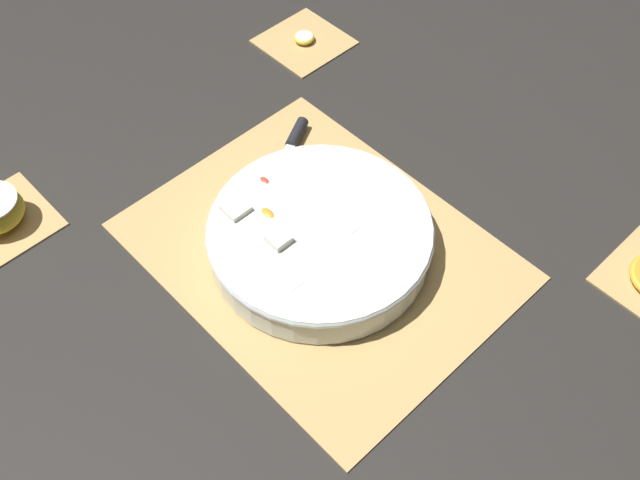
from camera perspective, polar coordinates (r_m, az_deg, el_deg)
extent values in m
plane|color=black|center=(1.02, 0.00, -0.90)|extent=(6.00, 6.00, 0.00)
cube|color=tan|center=(1.02, 0.00, -0.80)|extent=(0.49, 0.38, 0.01)
cube|color=#3D2D19|center=(0.95, 7.67, -7.14)|extent=(0.01, 0.37, 0.00)
cube|color=#3D2D19|center=(0.97, 4.99, -4.92)|extent=(0.01, 0.37, 0.00)
cube|color=#3D2D19|center=(0.99, 2.43, -2.78)|extent=(0.01, 0.37, 0.00)
cube|color=#3D2D19|center=(1.02, 0.00, -0.74)|extent=(0.01, 0.37, 0.00)
cube|color=#3D2D19|center=(1.04, -2.31, 1.21)|extent=(0.01, 0.37, 0.00)
cube|color=#3D2D19|center=(1.07, -4.49, 3.05)|extent=(0.01, 0.37, 0.00)
cube|color=#3D2D19|center=(1.11, -6.56, 4.78)|extent=(0.01, 0.37, 0.00)
cube|color=tan|center=(1.33, -1.22, 14.90)|extent=(0.13, 0.13, 0.01)
cube|color=#3D2D19|center=(1.32, -0.53, 14.53)|extent=(0.00, 0.13, 0.00)
cube|color=#3D2D19|center=(1.35, -1.89, 15.38)|extent=(0.00, 0.13, 0.00)
cube|color=tan|center=(1.14, -23.13, 1.26)|extent=(0.13, 0.13, 0.01)
cube|color=#3D2D19|center=(1.12, -22.63, 0.67)|extent=(0.00, 0.13, 0.00)
cylinder|color=silver|center=(0.99, 0.00, 0.18)|extent=(0.30, 0.30, 0.05)
torus|color=silver|center=(0.98, 0.00, 0.83)|extent=(0.30, 0.30, 0.01)
cylinder|color=#F7EFC6|center=(0.96, -3.85, -3.20)|extent=(0.03, 0.03, 0.01)
cylinder|color=#F7EFC6|center=(0.99, -4.75, -1.63)|extent=(0.03, 0.03, 0.01)
cylinder|color=#F7EFC6|center=(0.96, 5.00, -3.87)|extent=(0.03, 0.03, 0.01)
cylinder|color=#F7EFC6|center=(0.99, 5.03, -0.73)|extent=(0.03, 0.03, 0.01)
cylinder|color=#F7EFC6|center=(1.01, -1.72, 1.59)|extent=(0.03, 0.03, 0.01)
cylinder|color=#F7EFC6|center=(1.05, -4.14, 3.64)|extent=(0.03, 0.03, 0.01)
cube|color=#EFEACC|center=(1.01, 6.65, 1.84)|extent=(0.03, 0.03, 0.03)
cube|color=#EFEACC|center=(0.99, 2.07, 0.62)|extent=(0.03, 0.03, 0.03)
cube|color=#EFEACC|center=(1.00, -6.38, 2.00)|extent=(0.03, 0.03, 0.03)
cube|color=#EFEACC|center=(0.93, -2.14, -3.47)|extent=(0.03, 0.03, 0.03)
cube|color=#EFEACC|center=(1.04, 3.17, 3.91)|extent=(0.03, 0.03, 0.03)
cube|color=#EFEACC|center=(1.02, 4.53, 1.66)|extent=(0.02, 0.02, 0.02)
cube|color=#EFEACC|center=(0.98, -0.63, 0.02)|extent=(0.02, 0.02, 0.02)
cube|color=#EFEACC|center=(1.03, -1.18, 3.15)|extent=(0.03, 0.03, 0.03)
cube|color=#EFEACC|center=(1.06, -2.14, 4.92)|extent=(0.03, 0.03, 0.03)
cube|color=#EFEACC|center=(0.96, -3.15, -0.22)|extent=(0.03, 0.03, 0.03)
ellipsoid|color=red|center=(1.03, -2.49, 3.89)|extent=(0.02, 0.01, 0.01)
ellipsoid|color=orange|center=(0.96, -5.44, -1.67)|extent=(0.03, 0.02, 0.01)
ellipsoid|color=orange|center=(0.93, 3.02, -3.59)|extent=(0.02, 0.01, 0.01)
ellipsoid|color=orange|center=(0.99, -3.98, 1.90)|extent=(0.03, 0.02, 0.01)
ellipsoid|color=red|center=(1.05, -0.45, 5.08)|extent=(0.03, 0.02, 0.01)
ellipsoid|color=red|center=(0.97, 6.02, -1.53)|extent=(0.03, 0.02, 0.01)
ellipsoid|color=red|center=(1.03, -4.27, 4.37)|extent=(0.02, 0.01, 0.01)
ellipsoid|color=orange|center=(1.02, -3.74, 2.85)|extent=(0.04, 0.02, 0.02)
ellipsoid|color=orange|center=(1.06, -0.09, 3.63)|extent=(0.03, 0.02, 0.01)
cube|color=silver|center=(1.10, -3.00, 5.72)|extent=(0.05, 0.08, 0.00)
cylinder|color=black|center=(1.15, -1.77, 8.15)|extent=(0.04, 0.06, 0.02)
cylinder|color=#F7EFC6|center=(1.33, -1.22, 15.16)|extent=(0.03, 0.03, 0.01)
torus|color=yellow|center=(1.33, -1.22, 15.16)|extent=(0.04, 0.04, 0.01)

